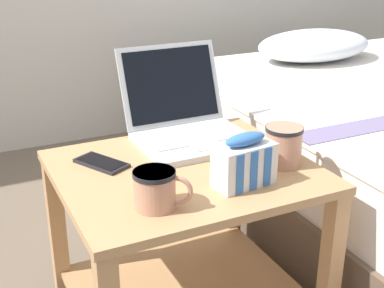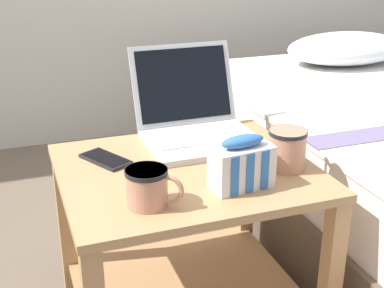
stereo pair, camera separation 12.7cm
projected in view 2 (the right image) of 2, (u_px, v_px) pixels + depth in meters
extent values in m
ellipsoid|color=silver|center=(346.00, 48.00, 2.46)|extent=(0.58, 0.36, 0.14)
cube|color=tan|center=(187.00, 171.00, 1.37)|extent=(0.64, 0.55, 0.02)
cube|color=tan|center=(330.00, 286.00, 1.34)|extent=(0.04, 0.04, 0.49)
cube|color=tan|center=(67.00, 230.00, 1.59)|extent=(0.04, 0.04, 0.49)
cube|color=tan|center=(245.00, 198.00, 1.78)|extent=(0.04, 0.04, 0.49)
cube|color=#B7BABC|center=(203.00, 141.00, 1.51)|extent=(0.31, 0.25, 0.02)
cube|color=silver|center=(200.00, 136.00, 1.52)|extent=(0.27, 0.14, 0.00)
cube|color=silver|center=(212.00, 147.00, 1.44)|extent=(0.09, 0.05, 0.00)
cube|color=#B7BABC|center=(183.00, 84.00, 1.61)|extent=(0.31, 0.09, 0.23)
cube|color=black|center=(184.00, 84.00, 1.60)|extent=(0.28, 0.08, 0.20)
cube|color=black|center=(202.00, 95.00, 1.63)|extent=(0.03, 0.01, 0.03)
cube|color=silver|center=(160.00, 66.00, 1.59)|extent=(0.03, 0.01, 0.02)
cube|color=red|center=(156.00, 99.00, 1.59)|extent=(0.03, 0.01, 0.04)
cylinder|color=tan|center=(287.00, 150.00, 1.34)|extent=(0.09, 0.09, 0.10)
cylinder|color=black|center=(288.00, 132.00, 1.32)|extent=(0.10, 0.10, 0.01)
cylinder|color=black|center=(288.00, 136.00, 1.33)|extent=(0.09, 0.09, 0.01)
torus|color=tan|center=(295.00, 142.00, 1.38)|extent=(0.07, 0.06, 0.08)
cylinder|color=tan|center=(147.00, 187.00, 1.16)|extent=(0.09, 0.09, 0.09)
cylinder|color=black|center=(146.00, 172.00, 1.15)|extent=(0.09, 0.09, 0.01)
cylinder|color=black|center=(146.00, 175.00, 1.15)|extent=(0.08, 0.08, 0.01)
torus|color=tan|center=(169.00, 190.00, 1.15)|extent=(0.06, 0.05, 0.07)
cube|color=silver|center=(242.00, 167.00, 1.24)|extent=(0.15, 0.09, 0.10)
cube|color=#3366B2|center=(235.00, 177.00, 1.20)|extent=(0.02, 0.00, 0.10)
cube|color=#3366B2|center=(250.00, 173.00, 1.21)|extent=(0.02, 0.00, 0.10)
cube|color=#3366B2|center=(265.00, 170.00, 1.23)|extent=(0.02, 0.00, 0.10)
ellipsoid|color=#3366B2|center=(243.00, 141.00, 1.22)|extent=(0.11, 0.06, 0.03)
cube|color=black|center=(106.00, 159.00, 1.40)|extent=(0.13, 0.16, 0.01)
cube|color=black|center=(105.00, 157.00, 1.40)|extent=(0.11, 0.14, 0.00)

